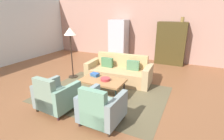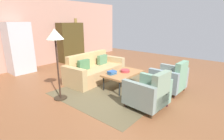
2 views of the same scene
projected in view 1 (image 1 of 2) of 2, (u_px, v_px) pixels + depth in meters
ground_plane at (97, 92)px, 5.06m from camera, size 11.64×11.64×0.00m
wall_back at (142, 29)px, 8.21m from camera, size 9.70×0.12×2.80m
area_rug at (103, 94)px, 4.94m from camera, size 3.40×2.60×0.01m
couch at (119, 72)px, 5.82m from camera, size 2.15×1.03×0.86m
coffee_table at (102, 81)px, 4.76m from camera, size 1.20×0.70×0.45m
armchair_left at (55, 97)px, 4.04m from camera, size 0.85×0.85×0.88m
armchair_right at (100, 109)px, 3.55m from camera, size 0.82×0.82×0.88m
fruit_bowl at (105, 79)px, 4.70m from camera, size 0.26×0.26×0.07m
book_stack at (95, 75)px, 4.99m from camera, size 0.25×0.20×0.10m
cabinet at (171, 44)px, 7.49m from camera, size 1.20×0.51×1.80m
vase_tall at (183, 20)px, 7.02m from camera, size 0.14×0.14×0.20m
refrigerator at (119, 39)px, 8.39m from camera, size 0.80×0.73×1.85m
floor_lamp at (70, 36)px, 5.75m from camera, size 0.40×0.40×1.72m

